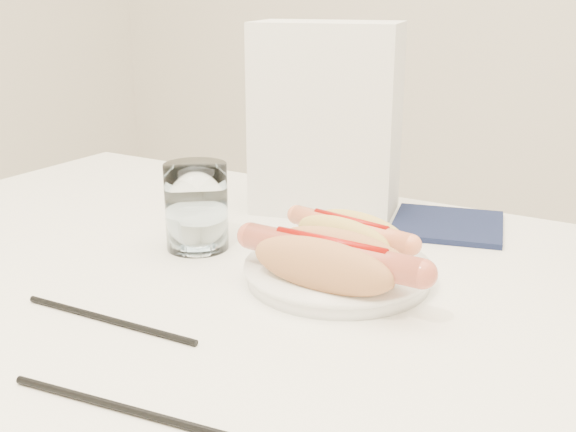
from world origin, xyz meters
The scene contains 9 objects.
table centered at (0.00, 0.00, 0.69)m, with size 1.20×0.80×0.75m.
plate centered at (0.06, 0.07, 0.76)m, with size 0.19×0.19×0.02m, color white.
hotdog_left centered at (0.05, 0.12, 0.79)m, with size 0.16×0.08×0.04m.
hotdog_right centered at (0.07, 0.02, 0.79)m, with size 0.19×0.08×0.05m.
water_glass centered at (-0.13, 0.08, 0.80)m, with size 0.07×0.07×0.10m, color white.
chopstick_near centered at (-0.08, -0.13, 0.75)m, with size 0.01×0.01×0.20m, color black.
chopstick_far centered at (0.04, -0.23, 0.75)m, with size 0.01×0.01×0.20m, color black.
napkin_box centered at (-0.07, 0.29, 0.88)m, with size 0.19×0.11×0.26m, color silver.
navy_napkin centered at (0.10, 0.30, 0.75)m, with size 0.14×0.14×0.01m, color #111836.
Camera 1 is at (0.37, -0.56, 1.05)m, focal length 44.24 mm.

